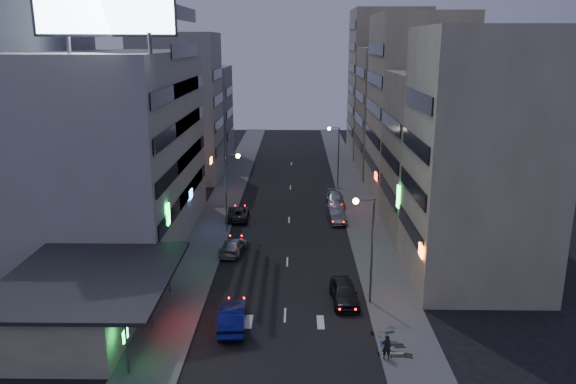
{
  "coord_description": "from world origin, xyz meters",
  "views": [
    {
      "loc": [
        0.76,
        -32.3,
        18.92
      ],
      "look_at": [
        0.04,
        15.77,
        5.93
      ],
      "focal_mm": 35.0,
      "sensor_mm": 36.0,
      "label": 1
    }
  ],
  "objects_px": {
    "parked_car_right_near": "(344,292)",
    "scooter_blue": "(398,334)",
    "parked_car_left": "(238,213)",
    "scooter_silver_a": "(404,344)",
    "parked_car_right_mid": "(336,214)",
    "parked_car_right_far": "(335,199)",
    "scooter_black_b": "(404,335)",
    "person": "(386,347)",
    "scooter_black_a": "(413,345)",
    "road_car_silver": "(233,246)",
    "road_car_blue": "(232,317)",
    "scooter_silver_b": "(391,321)"
  },
  "relations": [
    {
      "from": "parked_car_right_mid",
      "to": "parked_car_right_near",
      "type": "bearing_deg",
      "value": -97.37
    },
    {
      "from": "scooter_blue",
      "to": "scooter_silver_b",
      "type": "distance_m",
      "value": 1.59
    },
    {
      "from": "parked_car_right_mid",
      "to": "road_car_blue",
      "type": "xyz_separation_m",
      "value": [
        -8.68,
        -23.54,
        0.03
      ]
    },
    {
      "from": "parked_car_left",
      "to": "scooter_silver_b",
      "type": "distance_m",
      "value": 27.4
    },
    {
      "from": "parked_car_left",
      "to": "scooter_silver_a",
      "type": "relative_size",
      "value": 2.51
    },
    {
      "from": "road_car_blue",
      "to": "parked_car_right_near",
      "type": "bearing_deg",
      "value": -156.75
    },
    {
      "from": "parked_car_right_far",
      "to": "scooter_silver_b",
      "type": "distance_m",
      "value": 29.9
    },
    {
      "from": "parked_car_left",
      "to": "parked_car_right_far",
      "type": "height_order",
      "value": "parked_car_right_far"
    },
    {
      "from": "parked_car_left",
      "to": "scooter_silver_a",
      "type": "xyz_separation_m",
      "value": [
        13.12,
        -27.2,
        0.03
      ]
    },
    {
      "from": "parked_car_right_near",
      "to": "person",
      "type": "bearing_deg",
      "value": -80.02
    },
    {
      "from": "parked_car_right_mid",
      "to": "parked_car_right_far",
      "type": "relative_size",
      "value": 0.93
    },
    {
      "from": "parked_car_right_near",
      "to": "scooter_silver_b",
      "type": "bearing_deg",
      "value": -60.04
    },
    {
      "from": "parked_car_left",
      "to": "parked_car_right_far",
      "type": "relative_size",
      "value": 0.99
    },
    {
      "from": "parked_car_right_near",
      "to": "scooter_blue",
      "type": "bearing_deg",
      "value": -66.43
    },
    {
      "from": "person",
      "to": "scooter_silver_b",
      "type": "xyz_separation_m",
      "value": [
        0.89,
        3.67,
        -0.23
      ]
    },
    {
      "from": "parked_car_right_near",
      "to": "parked_car_left",
      "type": "xyz_separation_m",
      "value": [
        -9.99,
        20.02,
        -0.1
      ]
    },
    {
      "from": "scooter_black_b",
      "to": "parked_car_right_near",
      "type": "bearing_deg",
      "value": 24.47
    },
    {
      "from": "parked_car_right_far",
      "to": "scooter_blue",
      "type": "height_order",
      "value": "parked_car_right_far"
    },
    {
      "from": "parked_car_right_far",
      "to": "scooter_silver_a",
      "type": "xyz_separation_m",
      "value": [
        2.1,
        -32.82,
        -0.0
      ]
    },
    {
      "from": "scooter_black_b",
      "to": "parked_car_right_far",
      "type": "bearing_deg",
      "value": 0.13
    },
    {
      "from": "scooter_black_a",
      "to": "parked_car_left",
      "type": "bearing_deg",
      "value": 41.02
    },
    {
      "from": "road_car_silver",
      "to": "scooter_silver_b",
      "type": "distance_m",
      "value": 18.64
    },
    {
      "from": "road_car_blue",
      "to": "scooter_silver_a",
      "type": "distance_m",
      "value": 11.51
    },
    {
      "from": "scooter_black_b",
      "to": "road_car_blue",
      "type": "bearing_deg",
      "value": 75.57
    },
    {
      "from": "parked_car_left",
      "to": "scooter_black_b",
      "type": "relative_size",
      "value": 2.61
    },
    {
      "from": "parked_car_right_mid",
      "to": "scooter_black_b",
      "type": "distance_m",
      "value": 25.74
    },
    {
      "from": "parked_car_right_near",
      "to": "scooter_silver_b",
      "type": "distance_m",
      "value": 5.06
    },
    {
      "from": "road_car_silver",
      "to": "scooter_black_b",
      "type": "bearing_deg",
      "value": 135.68
    },
    {
      "from": "scooter_silver_a",
      "to": "road_car_silver",
      "type": "bearing_deg",
      "value": 35.64
    },
    {
      "from": "parked_car_right_near",
      "to": "scooter_blue",
      "type": "relative_size",
      "value": 2.75
    },
    {
      "from": "person",
      "to": "scooter_black_a",
      "type": "xyz_separation_m",
      "value": [
        1.75,
        0.53,
        -0.2
      ]
    },
    {
      "from": "parked_car_right_far",
      "to": "parked_car_left",
      "type": "bearing_deg",
      "value": -153.95
    },
    {
      "from": "road_car_blue",
      "to": "scooter_silver_b",
      "type": "xyz_separation_m",
      "value": [
        10.74,
        -0.2,
        -0.13
      ]
    },
    {
      "from": "parked_car_right_near",
      "to": "parked_car_left",
      "type": "relative_size",
      "value": 0.93
    },
    {
      "from": "parked_car_right_far",
      "to": "scooter_blue",
      "type": "xyz_separation_m",
      "value": [
        1.95,
        -31.43,
        -0.1
      ]
    },
    {
      "from": "parked_car_left",
      "to": "scooter_blue",
      "type": "height_order",
      "value": "parked_car_left"
    },
    {
      "from": "parked_car_right_mid",
      "to": "scooter_silver_a",
      "type": "relative_size",
      "value": 2.37
    },
    {
      "from": "parked_car_right_mid",
      "to": "person",
      "type": "height_order",
      "value": "person"
    },
    {
      "from": "road_car_silver",
      "to": "person",
      "type": "xyz_separation_m",
      "value": [
        11.3,
        -17.77,
        0.23
      ]
    },
    {
      "from": "parked_car_right_near",
      "to": "scooter_silver_b",
      "type": "xyz_separation_m",
      "value": [
        2.8,
        -4.21,
        -0.12
      ]
    },
    {
      "from": "parked_car_right_mid",
      "to": "scooter_black_b",
      "type": "xyz_separation_m",
      "value": [
        2.56,
        -25.62,
        -0.07
      ]
    },
    {
      "from": "person",
      "to": "scooter_blue",
      "type": "height_order",
      "value": "person"
    },
    {
      "from": "scooter_silver_a",
      "to": "scooter_blue",
      "type": "bearing_deg",
      "value": 5.46
    },
    {
      "from": "person",
      "to": "scooter_black_a",
      "type": "distance_m",
      "value": 1.84
    },
    {
      "from": "road_car_silver",
      "to": "scooter_blue",
      "type": "height_order",
      "value": "road_car_silver"
    },
    {
      "from": "parked_car_left",
      "to": "road_car_silver",
      "type": "height_order",
      "value": "parked_car_left"
    },
    {
      "from": "scooter_black_b",
      "to": "person",
      "type": "bearing_deg",
      "value": 138.25
    },
    {
      "from": "parked_car_left",
      "to": "road_car_silver",
      "type": "bearing_deg",
      "value": 91.41
    },
    {
      "from": "parked_car_left",
      "to": "scooter_black_b",
      "type": "height_order",
      "value": "parked_car_left"
    },
    {
      "from": "scooter_black_a",
      "to": "scooter_silver_b",
      "type": "xyz_separation_m",
      "value": [
        -0.86,
        3.14,
        -0.04
      ]
    }
  ]
}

